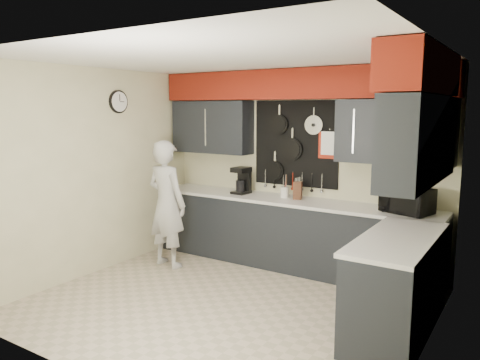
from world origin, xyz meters
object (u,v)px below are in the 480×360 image
Objects in this scene: knife_block at (298,191)px; person at (167,204)px; coffee_maker at (242,180)px; microwave at (407,200)px; utensil_crock at (285,192)px.

person reaches higher than knife_block.
knife_block is at bearing 5.42° from coffee_maker.
person is at bearing -123.06° from coffee_maker.
microwave is at bearing -18.38° from knife_block.
person is at bearing -164.78° from knife_block.
microwave is 3.00m from person.
person reaches higher than utensil_crock.
coffee_maker reaches higher than microwave.
microwave is at bearing 2.53° from coffee_maker.
coffee_maker is 1.10m from person.
knife_block is 0.21m from utensil_crock.
coffee_maker is at bearing -176.42° from utensil_crock.
microwave is 1.40m from knife_block.
microwave is 1.60m from utensil_crock.
person is at bearing -147.24° from microwave.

